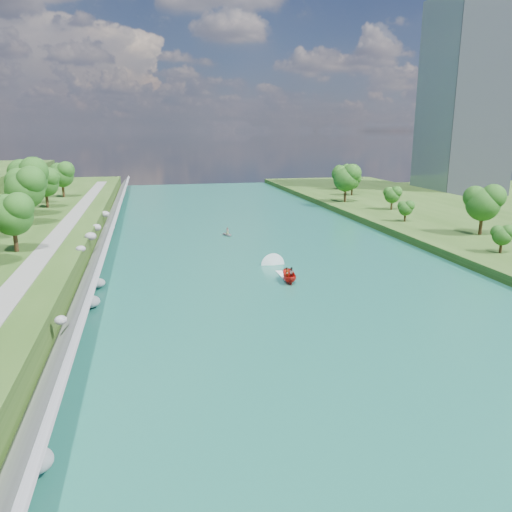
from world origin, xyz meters
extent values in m
plane|color=#2D5119|center=(0.00, 0.00, 0.00)|extent=(260.00, 260.00, 0.00)
cube|color=#196252|center=(0.00, 20.00, 0.05)|extent=(55.00, 240.00, 0.10)
cube|color=slate|center=(-25.85, 20.00, 1.80)|extent=(3.54, 236.00, 4.05)
ellipsoid|color=gray|center=(-25.15, -25.64, 1.17)|extent=(1.75, 1.85, 1.36)
ellipsoid|color=gray|center=(-25.74, -14.83, 1.38)|extent=(1.40, 1.57, 0.99)
ellipsoid|color=gray|center=(-26.51, -7.22, 2.94)|extent=(1.14, 1.14, 0.86)
ellipsoid|color=gray|center=(-25.01, 3.92, 0.82)|extent=(1.89, 2.26, 1.26)
ellipsoid|color=gray|center=(-24.88, 11.38, 0.80)|extent=(1.71, 1.98, 1.09)
ellipsoid|color=gray|center=(-27.74, 19.41, 3.61)|extent=(1.37, 1.33, 0.92)
ellipsoid|color=gray|center=(-27.25, 28.01, 3.65)|extent=(1.81, 1.76, 1.29)
ellipsoid|color=gray|center=(-27.28, 38.55, 3.10)|extent=(1.61, 1.45, 1.24)
ellipsoid|color=gray|center=(-25.57, 46.35, 1.66)|extent=(1.85, 2.14, 1.23)
ellipsoid|color=gray|center=(-27.05, 55.64, 2.78)|extent=(1.89, 1.54, 1.32)
cube|color=gray|center=(-32.50, 20.00, 3.55)|extent=(3.00, 200.00, 0.10)
cube|color=gray|center=(82.50, 95.00, 30.00)|extent=(22.00, 22.00, 60.00)
ellipsoid|color=#194D14|center=(-36.33, 20.16, 8.31)|extent=(5.77, 5.77, 9.62)
ellipsoid|color=#194D14|center=(-39.22, 41.95, 9.54)|extent=(7.25, 7.25, 12.09)
ellipsoid|color=#194D14|center=(-40.85, 52.33, 10.16)|extent=(7.99, 7.99, 13.32)
ellipsoid|color=#194D14|center=(-39.66, 63.14, 8.57)|extent=(6.08, 6.08, 10.13)
ellipsoid|color=#194D14|center=(-42.83, 70.59, 8.15)|extent=(5.59, 5.59, 9.31)
ellipsoid|color=#194D14|center=(-38.95, 81.50, 8.69)|extent=(6.23, 6.23, 10.39)
ellipsoid|color=#194D14|center=(34.73, 12.04, 4.11)|extent=(3.13, 3.13, 5.21)
ellipsoid|color=#194D14|center=(40.72, 25.25, 6.82)|extent=(6.39, 6.39, 10.65)
ellipsoid|color=#194D14|center=(34.05, 40.51, 4.08)|extent=(3.10, 3.10, 5.17)
ellipsoid|color=#194D14|center=(38.98, 56.11, 4.77)|extent=(3.93, 3.93, 6.55)
ellipsoid|color=#194D14|center=(33.26, 71.25, 7.30)|extent=(6.96, 6.96, 11.60)
ellipsoid|color=#194D14|center=(40.67, 84.17, 5.33)|extent=(4.59, 4.59, 7.65)
ellipsoid|color=#194D14|center=(43.69, 99.07, 6.22)|extent=(5.67, 5.67, 9.44)
imported|color=red|center=(-0.07, 8.82, 0.91)|extent=(2.09, 4.38, 1.63)
imported|color=#66605B|center=(-0.47, 8.42, 1.34)|extent=(0.77, 0.70, 1.77)
imported|color=#66605B|center=(0.43, 9.32, 1.20)|extent=(0.86, 0.75, 1.51)
cube|color=white|center=(-0.07, 11.82, 0.13)|extent=(0.90, 5.00, 0.06)
imported|color=#92949A|center=(-3.32, 40.79, 0.41)|extent=(2.84, 3.41, 0.61)
imported|color=#66605B|center=(-3.32, 40.79, 1.01)|extent=(0.75, 0.61, 1.33)
camera|label=1|loc=(-18.15, -53.00, 19.78)|focal=35.00mm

